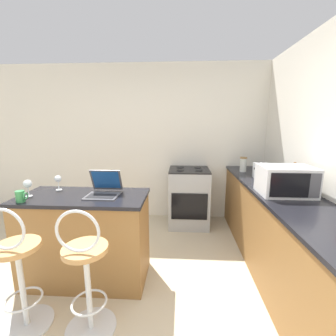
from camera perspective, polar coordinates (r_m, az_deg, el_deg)
The scene contains 15 objects.
wall_back at distance 3.89m, azimuth -4.48°, elevation 6.27°, with size 12.00×0.06×2.60m.
breakfast_bar at distance 2.59m, azimuth -20.09°, elevation -16.28°, with size 1.27×0.60×0.93m.
counter_right at distance 2.85m, azimuth 26.26°, elevation -14.23°, with size 0.64×2.92×0.93m.
bar_stool_near at distance 2.24m, azimuth -33.76°, elevation -21.08°, with size 0.40×0.40×1.06m.
bar_stool_far at distance 1.99m, azimuth -20.08°, elevation -24.08°, with size 0.40×0.40×1.06m.
laptop at distance 2.36m, azimuth -15.94°, elevation -5.07°, with size 0.32×0.32×0.25m.
microwave at distance 2.55m, azimuth 27.71°, elevation -2.82°, with size 0.50×0.38×0.29m.
toaster at distance 3.14m, azimuth 22.84°, elevation -0.83°, with size 0.20×0.26×0.20m.
stove_range at distance 3.68m, azimuth 5.29°, elevation -7.38°, with size 0.63×0.61×0.93m.
wine_glass_short at distance 2.69m, azimuth -26.15°, elevation -2.63°, with size 0.07×0.07×0.16m.
wine_glass_tall at distance 2.60m, azimuth -32.09°, elevation -3.53°, with size 0.08×0.08×0.17m.
mug_white at distance 3.60m, azimuth 23.46°, elevation -0.27°, with size 0.10×0.08×0.10m.
mug_green at distance 2.47m, azimuth -33.34°, elevation -6.03°, with size 0.10×0.08×0.10m.
pepper_mill at distance 3.02m, azimuth 29.34°, elevation -1.28°, with size 0.05×0.05×0.27m.
storage_jar at distance 3.53m, azimuth 18.56°, elevation 0.89°, with size 0.10×0.10×0.22m.
Camera 1 is at (0.53, -1.42, 1.63)m, focal length 24.00 mm.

